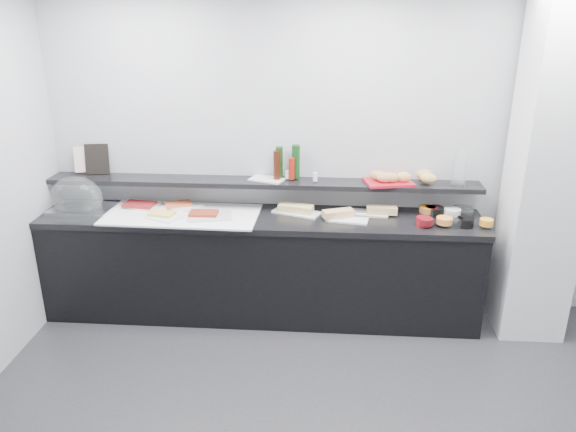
# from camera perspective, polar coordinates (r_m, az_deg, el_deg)

# --- Properties ---
(back_wall) EXTENTS (5.00, 0.02, 2.70)m
(back_wall) POSITION_cam_1_polar(r_m,az_deg,el_deg) (4.71, 6.00, 6.21)
(back_wall) COLOR #AFB1B6
(back_wall) RESTS_ON ground
(column) EXTENTS (0.50, 0.50, 2.70)m
(column) POSITION_cam_1_polar(r_m,az_deg,el_deg) (4.67, 24.87, 4.25)
(column) COLOR silver
(column) RESTS_ON ground
(buffet_cabinet) EXTENTS (3.60, 0.60, 0.85)m
(buffet_cabinet) POSITION_cam_1_polar(r_m,az_deg,el_deg) (4.78, -2.78, -5.31)
(buffet_cabinet) COLOR black
(buffet_cabinet) RESTS_ON ground
(counter_top) EXTENTS (3.62, 0.62, 0.05)m
(counter_top) POSITION_cam_1_polar(r_m,az_deg,el_deg) (4.60, -2.87, -0.27)
(counter_top) COLOR black
(counter_top) RESTS_ON buffet_cabinet
(wall_shelf) EXTENTS (3.60, 0.25, 0.04)m
(wall_shelf) POSITION_cam_1_polar(r_m,az_deg,el_deg) (4.68, -2.67, 3.41)
(wall_shelf) COLOR black
(wall_shelf) RESTS_ON back_wall
(cloche_base) EXTENTS (0.52, 0.36, 0.04)m
(cloche_base) POSITION_cam_1_polar(r_m,az_deg,el_deg) (4.97, -20.08, 0.63)
(cloche_base) COLOR silver
(cloche_base) RESTS_ON counter_top
(cloche_dome) EXTENTS (0.49, 0.35, 0.34)m
(cloche_dome) POSITION_cam_1_polar(r_m,az_deg,el_deg) (4.98, -20.66, 1.85)
(cloche_dome) COLOR white
(cloche_dome) RESTS_ON cloche_base
(linen_runner) EXTENTS (1.26, 0.62, 0.01)m
(linen_runner) POSITION_cam_1_polar(r_m,az_deg,el_deg) (4.67, -10.71, 0.14)
(linen_runner) COLOR white
(linen_runner) RESTS_ON counter_top
(platter_meat_a) EXTENTS (0.38, 0.30, 0.01)m
(platter_meat_a) POSITION_cam_1_polar(r_m,az_deg,el_deg) (4.95, -15.00, 1.13)
(platter_meat_a) COLOR white
(platter_meat_a) RESTS_ON linen_runner
(food_meat_a) EXTENTS (0.27, 0.19, 0.02)m
(food_meat_a) POSITION_cam_1_polar(r_m,az_deg,el_deg) (4.89, -14.86, 1.16)
(food_meat_a) COLOR maroon
(food_meat_a) RESTS_ON platter_meat_a
(platter_salmon) EXTENTS (0.35, 0.29, 0.01)m
(platter_salmon) POSITION_cam_1_polar(r_m,az_deg,el_deg) (4.82, -10.67, 0.99)
(platter_salmon) COLOR white
(platter_salmon) RESTS_ON linen_runner
(food_salmon) EXTENTS (0.25, 0.21, 0.02)m
(food_salmon) POSITION_cam_1_polar(r_m,az_deg,el_deg) (4.83, -11.09, 1.22)
(food_salmon) COLOR #D9542C
(food_salmon) RESTS_ON platter_salmon
(platter_cheese) EXTENTS (0.31, 0.27, 0.01)m
(platter_cheese) POSITION_cam_1_polar(r_m,az_deg,el_deg) (4.60, -12.46, -0.14)
(platter_cheese) COLOR white
(platter_cheese) RESTS_ON linen_runner
(food_cheese) EXTENTS (0.22, 0.17, 0.02)m
(food_cheese) POSITION_cam_1_polar(r_m,az_deg,el_deg) (4.63, -12.71, 0.24)
(food_cheese) COLOR #F2D35E
(food_cheese) RESTS_ON platter_cheese
(platter_meat_b) EXTENTS (0.38, 0.29, 0.01)m
(platter_meat_b) POSITION_cam_1_polar(r_m,az_deg,el_deg) (4.56, -7.93, -0.02)
(platter_meat_b) COLOR silver
(platter_meat_b) RESTS_ON linen_runner
(food_meat_b) EXTENTS (0.23, 0.15, 0.02)m
(food_meat_b) POSITION_cam_1_polar(r_m,az_deg,el_deg) (4.58, -8.58, 0.28)
(food_meat_b) COLOR maroon
(food_meat_b) RESTS_ON platter_meat_b
(sandwich_plate_left) EXTENTS (0.43, 0.30, 0.01)m
(sandwich_plate_left) POSITION_cam_1_polar(r_m,az_deg,el_deg) (4.64, 0.90, 0.38)
(sandwich_plate_left) COLOR white
(sandwich_plate_left) RESTS_ON counter_top
(sandwich_food_left) EXTENTS (0.30, 0.18, 0.06)m
(sandwich_food_left) POSITION_cam_1_polar(r_m,az_deg,el_deg) (4.62, 0.80, 0.78)
(sandwich_food_left) COLOR #E4C477
(sandwich_food_left) RESTS_ON sandwich_plate_left
(tongs_left) EXTENTS (0.16, 0.03, 0.01)m
(tongs_left) POSITION_cam_1_polar(r_m,az_deg,el_deg) (4.62, -0.15, 0.43)
(tongs_left) COLOR silver
(tongs_left) RESTS_ON sandwich_plate_left
(sandwich_plate_mid) EXTENTS (0.35, 0.19, 0.01)m
(sandwich_plate_mid) POSITION_cam_1_polar(r_m,az_deg,el_deg) (4.51, 6.04, -0.39)
(sandwich_plate_mid) COLOR white
(sandwich_plate_mid) RESTS_ON counter_top
(sandwich_food_mid) EXTENTS (0.26, 0.18, 0.06)m
(sandwich_food_mid) POSITION_cam_1_polar(r_m,az_deg,el_deg) (4.52, 5.13, 0.24)
(sandwich_food_mid) COLOR tan
(sandwich_food_mid) RESTS_ON sandwich_plate_mid
(tongs_mid) EXTENTS (0.16, 0.03, 0.01)m
(tongs_mid) POSITION_cam_1_polar(r_m,az_deg,el_deg) (4.48, 4.76, -0.31)
(tongs_mid) COLOR silver
(tongs_mid) RESTS_ON sandwich_plate_mid
(sandwich_plate_right) EXTENTS (0.40, 0.20, 0.01)m
(sandwich_plate_right) POSITION_cam_1_polar(r_m,az_deg,el_deg) (4.67, 7.76, 0.32)
(sandwich_plate_right) COLOR silver
(sandwich_plate_right) RESTS_ON counter_top
(sandwich_food_right) EXTENTS (0.25, 0.10, 0.06)m
(sandwich_food_right) POSITION_cam_1_polar(r_m,az_deg,el_deg) (4.65, 9.51, 0.60)
(sandwich_food_right) COLOR tan
(sandwich_food_right) RESTS_ON sandwich_plate_right
(tongs_right) EXTENTS (0.16, 0.03, 0.01)m
(tongs_right) POSITION_cam_1_polar(r_m,az_deg,el_deg) (4.62, 7.73, 0.22)
(tongs_right) COLOR silver
(tongs_right) RESTS_ON sandwich_plate_right
(bowl_glass_fruit) EXTENTS (0.18, 0.18, 0.07)m
(bowl_glass_fruit) POSITION_cam_1_polar(r_m,az_deg,el_deg) (4.73, 14.03, 0.49)
(bowl_glass_fruit) COLOR silver
(bowl_glass_fruit) RESTS_ON counter_top
(fill_glass_fruit) EXTENTS (0.15, 0.15, 0.05)m
(fill_glass_fruit) POSITION_cam_1_polar(r_m,az_deg,el_deg) (4.73, 13.99, 0.66)
(fill_glass_fruit) COLOR orange
(fill_glass_fruit) RESTS_ON bowl_glass_fruit
(bowl_black_jam) EXTENTS (0.18, 0.18, 0.07)m
(bowl_black_jam) POSITION_cam_1_polar(r_m,az_deg,el_deg) (4.74, 14.67, 0.47)
(bowl_black_jam) COLOR black
(bowl_black_jam) RESTS_ON counter_top
(fill_black_jam) EXTENTS (0.14, 0.14, 0.05)m
(fill_black_jam) POSITION_cam_1_polar(r_m,az_deg,el_deg) (4.74, 14.40, 0.63)
(fill_black_jam) COLOR #5A0C12
(fill_black_jam) RESTS_ON bowl_black_jam
(bowl_glass_cream) EXTENTS (0.23, 0.23, 0.07)m
(bowl_glass_cream) POSITION_cam_1_polar(r_m,az_deg,el_deg) (4.79, 17.28, 0.39)
(bowl_glass_cream) COLOR white
(bowl_glass_cream) RESTS_ON counter_top
(fill_glass_cream) EXTENTS (0.16, 0.16, 0.05)m
(fill_glass_cream) POSITION_cam_1_polar(r_m,az_deg,el_deg) (4.73, 16.36, 0.42)
(fill_glass_cream) COLOR white
(fill_glass_cream) RESTS_ON bowl_glass_cream
(bowl_red_jam) EXTENTS (0.15, 0.15, 0.07)m
(bowl_red_jam) POSITION_cam_1_polar(r_m,az_deg,el_deg) (4.50, 13.61, -0.53)
(bowl_red_jam) COLOR maroon
(bowl_red_jam) RESTS_ON counter_top
(fill_red_jam) EXTENTS (0.14, 0.14, 0.05)m
(fill_red_jam) POSITION_cam_1_polar(r_m,az_deg,el_deg) (4.47, 13.84, -0.53)
(fill_red_jam) COLOR #5E0D11
(fill_red_jam) RESTS_ON bowl_red_jam
(bowl_glass_salmon) EXTENTS (0.16, 0.16, 0.07)m
(bowl_glass_salmon) POSITION_cam_1_polar(r_m,az_deg,el_deg) (4.56, 16.39, -0.54)
(bowl_glass_salmon) COLOR silver
(bowl_glass_salmon) RESTS_ON counter_top
(fill_glass_salmon) EXTENTS (0.13, 0.13, 0.05)m
(fill_glass_salmon) POSITION_cam_1_polar(r_m,az_deg,el_deg) (4.52, 15.60, -0.45)
(fill_glass_salmon) COLOR orange
(fill_glass_salmon) RESTS_ON bowl_glass_salmon
(bowl_black_fruit) EXTENTS (0.13, 0.13, 0.07)m
(bowl_black_fruit) POSITION_cam_1_polar(r_m,az_deg,el_deg) (4.57, 17.56, -0.61)
(bowl_black_fruit) COLOR black
(bowl_black_fruit) RESTS_ON counter_top
(fill_black_fruit) EXTENTS (0.14, 0.14, 0.05)m
(fill_black_fruit) POSITION_cam_1_polar(r_m,az_deg,el_deg) (4.59, 19.51, -0.60)
(fill_black_fruit) COLOR orange
(fill_black_fruit) RESTS_ON bowl_black_fruit
(framed_print) EXTENTS (0.21, 0.10, 0.26)m
(framed_print) POSITION_cam_1_polar(r_m,az_deg,el_deg) (5.09, -18.83, 5.49)
(framed_print) COLOR black
(framed_print) RESTS_ON wall_shelf
(print_art) EXTENTS (0.18, 0.09, 0.22)m
(print_art) POSITION_cam_1_polar(r_m,az_deg,el_deg) (5.12, -19.97, 5.44)
(print_art) COLOR beige
(print_art) RESTS_ON framed_print
(condiment_tray) EXTENTS (0.32, 0.26, 0.01)m
(condiment_tray) POSITION_cam_1_polar(r_m,az_deg,el_deg) (4.68, -2.11, 3.76)
(condiment_tray) COLOR white
(condiment_tray) RESTS_ON wall_shelf
(bottle_green_a) EXTENTS (0.06, 0.06, 0.26)m
(bottle_green_a) POSITION_cam_1_polar(r_m,az_deg,el_deg) (4.68, -0.90, 5.49)
(bottle_green_a) COLOR #113C10
(bottle_green_a) RESTS_ON condiment_tray
(bottle_brown) EXTENTS (0.06, 0.06, 0.24)m
(bottle_brown) POSITION_cam_1_polar(r_m,az_deg,el_deg) (4.63, -1.14, 5.19)
(bottle_brown) COLOR #38140A
(bottle_brown) RESTS_ON condiment_tray
(bottle_green_b) EXTENTS (0.08, 0.08, 0.28)m
(bottle_green_b) POSITION_cam_1_polar(r_m,az_deg,el_deg) (4.66, 0.80, 5.55)
(bottle_green_b) COLOR #103B14
(bottle_green_b) RESTS_ON condiment_tray
(bottle_hot) EXTENTS (0.06, 0.06, 0.18)m
(bottle_hot) POSITION_cam_1_polar(r_m,az_deg,el_deg) (4.64, 0.36, 4.83)
(bottle_hot) COLOR #9E190B
(bottle_hot) RESTS_ON condiment_tray
(shaker_salt) EXTENTS (0.04, 0.04, 0.07)m
(shaker_salt) POSITION_cam_1_polar(r_m,az_deg,el_deg) (4.67, -0.08, 4.23)
(shaker_salt) COLOR white
(shaker_salt) RESTS_ON condiment_tray
(shaker_pepper) EXTENTS (0.04, 0.04, 0.07)m
(shaker_pepper) POSITION_cam_1_polar(r_m,az_deg,el_deg) (4.61, 2.78, 3.99)
(shaker_pepper) COLOR white
(shaker_pepper) RESTS_ON condiment_tray
(bread_tray) EXTENTS (0.42, 0.33, 0.02)m
(bread_tray) POSITION_cam_1_polar(r_m,az_deg,el_deg) (4.66, 10.17, 3.41)
(bread_tray) COLOR #B41323
(bread_tray) RESTS_ON wall_shelf
(bread_roll_ne) EXTENTS (0.15, 0.11, 0.08)m
(bread_roll_ne) POSITION_cam_1_polar(r_m,az_deg,el_deg) (4.75, 13.71, 4.12)
(bread_roll_ne) COLOR tan
(bread_roll_ne) RESTS_ON bread_tray
(bread_roll_sw) EXTENTS (0.13, 0.09, 0.08)m
(bread_roll_sw) POSITION_cam_1_polar(r_m,az_deg,el_deg) (4.62, 10.41, 3.88)
(bread_roll_sw) COLOR #B88946
(bread_roll_sw) RESTS_ON bread_tray
(bread_roll_s) EXTENTS (0.17, 0.13, 0.08)m
(bread_roll_s) POSITION_cam_1_polar(r_m,az_deg,el_deg) (4.61, 9.88, 3.88)
(bread_roll_s) COLOR #C57B4B
(bread_roll_s) RESTS_ON bread_tray
(bread_roll_se) EXTENTS (0.16, 0.13, 0.08)m
(bread_roll_se) POSITION_cam_1_polar(r_m,az_deg,el_deg) (4.66, 14.05, 3.75)
(bread_roll_se) COLOR tan
(bread_roll_se) RESTS_ON bread_tray
(bread_roll_midw) EXTENTS (0.15, 0.12, 0.08)m
(bread_roll_midw) POSITION_cam_1_polar(r_m,az_deg,el_deg) (4.65, 9.12, 4.09)
(bread_roll_midw) COLOR #B48944
(bread_roll_midw) RESTS_ON bread_tray
(bread_roll_mide) EXTENTS (0.12, 0.08, 0.08)m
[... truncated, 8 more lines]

